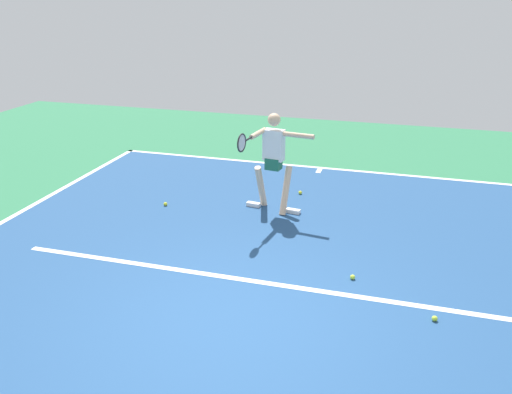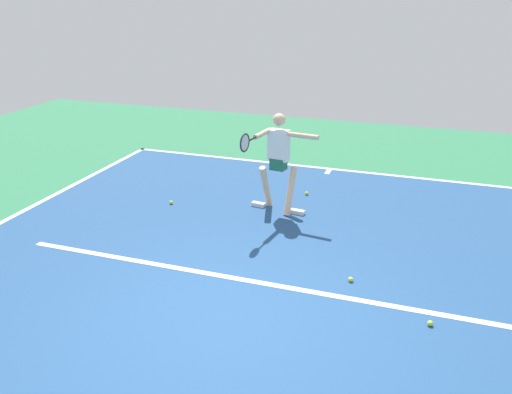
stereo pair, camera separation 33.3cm
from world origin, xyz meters
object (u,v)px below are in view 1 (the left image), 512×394
tennis_ball_near_player (353,277)px  tennis_ball_near_service_line (165,204)px  tennis_player (273,157)px  tennis_ball_centre_court (300,193)px  tennis_ball_far_corner (435,319)px

tennis_ball_near_player → tennis_ball_near_service_line: (3.48, -1.65, 0.00)m
tennis_ball_near_service_line → tennis_player: bearing=-170.0°
tennis_ball_near_player → tennis_player: bearing=-50.8°
tennis_ball_centre_court → tennis_ball_near_player: (-1.32, 2.88, 0.00)m
tennis_ball_centre_court → tennis_ball_far_corner: size_ratio=1.00×
tennis_player → tennis_ball_near_service_line: (1.87, 0.33, -0.93)m
tennis_ball_near_player → tennis_ball_near_service_line: size_ratio=1.00×
tennis_player → tennis_ball_centre_court: tennis_player is taller
tennis_ball_far_corner → tennis_ball_near_service_line: bearing=-27.5°
tennis_ball_far_corner → tennis_ball_centre_court: bearing=-56.7°
tennis_ball_near_player → tennis_ball_far_corner: (-1.03, 0.69, 0.00)m
tennis_ball_centre_court → tennis_ball_far_corner: same height
tennis_ball_near_player → tennis_ball_centre_court: bearing=-65.4°
tennis_ball_centre_court → tennis_ball_near_service_line: same height
tennis_ball_near_service_line → tennis_ball_near_player: bearing=154.6°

